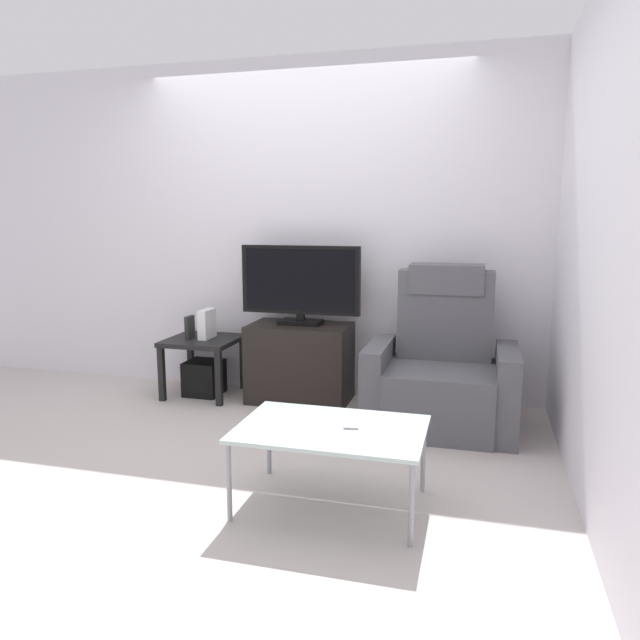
# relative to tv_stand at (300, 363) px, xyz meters

# --- Properties ---
(ground_plane) EXTENTS (6.40, 6.40, 0.00)m
(ground_plane) POSITION_rel_tv_stand_xyz_m (-0.03, -0.84, -0.30)
(ground_plane) COLOR #BCB2AD
(wall_back) EXTENTS (6.40, 0.06, 2.60)m
(wall_back) POSITION_rel_tv_stand_xyz_m (-0.03, 0.29, 1.00)
(wall_back) COLOR silver
(wall_back) RESTS_ON ground
(wall_side) EXTENTS (0.06, 4.48, 2.60)m
(wall_side) POSITION_rel_tv_stand_xyz_m (1.85, -0.84, 1.00)
(wall_side) COLOR silver
(wall_side) RESTS_ON ground
(tv_stand) EXTENTS (0.76, 0.46, 0.60)m
(tv_stand) POSITION_rel_tv_stand_xyz_m (0.00, 0.00, 0.00)
(tv_stand) COLOR black
(tv_stand) RESTS_ON ground
(television) EXTENTS (0.92, 0.20, 0.59)m
(television) POSITION_rel_tv_stand_xyz_m (0.00, 0.02, 0.61)
(television) COLOR black
(television) RESTS_ON tv_stand
(recliner_armchair) EXTENTS (0.98, 0.78, 1.08)m
(recliner_armchair) POSITION_rel_tv_stand_xyz_m (1.08, -0.27, 0.07)
(recliner_armchair) COLOR #515156
(recliner_armchair) RESTS_ON ground
(side_table) EXTENTS (0.54, 0.54, 0.46)m
(side_table) POSITION_rel_tv_stand_xyz_m (-0.79, -0.05, 0.09)
(side_table) COLOR black
(side_table) RESTS_ON ground
(subwoofer_box) EXTENTS (0.27, 0.27, 0.27)m
(subwoofer_box) POSITION_rel_tv_stand_xyz_m (-0.79, -0.05, -0.16)
(subwoofer_box) COLOR black
(subwoofer_box) RESTS_ON ground
(book_upright) EXTENTS (0.03, 0.12, 0.18)m
(book_upright) POSITION_rel_tv_stand_xyz_m (-0.89, -0.07, 0.25)
(book_upright) COLOR #262626
(book_upright) RESTS_ON side_table
(game_console) EXTENTS (0.07, 0.20, 0.23)m
(game_console) POSITION_rel_tv_stand_xyz_m (-0.75, -0.04, 0.27)
(game_console) COLOR white
(game_console) RESTS_ON side_table
(coffee_table) EXTENTS (0.90, 0.60, 0.40)m
(coffee_table) POSITION_rel_tv_stand_xyz_m (0.64, -1.58, 0.08)
(coffee_table) COLOR #B2C6C1
(coffee_table) RESTS_ON ground
(cell_phone) EXTENTS (0.09, 0.16, 0.01)m
(cell_phone) POSITION_rel_tv_stand_xyz_m (0.73, -1.52, 0.11)
(cell_phone) COLOR #B7B7BC
(cell_phone) RESTS_ON coffee_table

